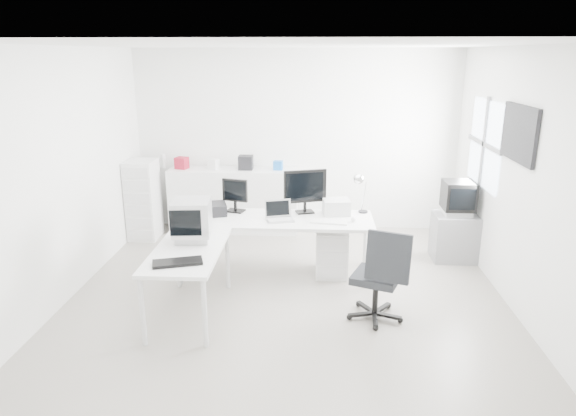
# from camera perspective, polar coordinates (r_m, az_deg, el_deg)

# --- Properties ---
(floor) EXTENTS (5.00, 5.00, 0.01)m
(floor) POSITION_cam_1_polar(r_m,az_deg,el_deg) (6.12, -0.10, -9.55)
(floor) COLOR #BAB2A7
(floor) RESTS_ON ground
(ceiling) EXTENTS (5.00, 5.00, 0.01)m
(ceiling) POSITION_cam_1_polar(r_m,az_deg,el_deg) (5.48, -0.12, 17.68)
(ceiling) COLOR white
(ceiling) RESTS_ON back_wall
(back_wall) EXTENTS (5.00, 0.02, 2.80)m
(back_wall) POSITION_cam_1_polar(r_m,az_deg,el_deg) (8.09, 0.89, 7.43)
(back_wall) COLOR white
(back_wall) RESTS_ON floor
(left_wall) EXTENTS (0.02, 5.00, 2.80)m
(left_wall) POSITION_cam_1_polar(r_m,az_deg,el_deg) (6.29, -23.53, 3.32)
(left_wall) COLOR white
(left_wall) RESTS_ON floor
(right_wall) EXTENTS (0.02, 5.00, 2.80)m
(right_wall) POSITION_cam_1_polar(r_m,az_deg,el_deg) (6.04, 24.32, 2.72)
(right_wall) COLOR white
(right_wall) RESTS_ON floor
(window) EXTENTS (0.02, 1.20, 1.10)m
(window) POSITION_cam_1_polar(r_m,az_deg,el_deg) (7.11, 21.01, 6.66)
(window) COLOR white
(window) RESTS_ON right_wall
(wall_picture) EXTENTS (0.04, 0.90, 0.60)m
(wall_picture) POSITION_cam_1_polar(r_m,az_deg,el_deg) (6.03, 24.29, 7.56)
(wall_picture) COLOR black
(wall_picture) RESTS_ON right_wall
(main_desk) EXTENTS (2.40, 0.80, 0.75)m
(main_desk) POSITION_cam_1_polar(r_m,az_deg,el_deg) (6.51, -1.29, -4.27)
(main_desk) COLOR white
(main_desk) RESTS_ON floor
(side_desk) EXTENTS (0.70, 1.40, 0.75)m
(side_desk) POSITION_cam_1_polar(r_m,az_deg,el_deg) (5.64, -10.88, -8.04)
(side_desk) COLOR white
(side_desk) RESTS_ON floor
(drawer_pedestal) EXTENTS (0.40, 0.50, 0.60)m
(drawer_pedestal) POSITION_cam_1_polar(r_m,az_deg,el_deg) (6.57, 4.87, -4.83)
(drawer_pedestal) COLOR white
(drawer_pedestal) RESTS_ON floor
(inkjet_printer) EXTENTS (0.47, 0.41, 0.14)m
(inkjet_printer) POSITION_cam_1_polar(r_m,az_deg,el_deg) (6.58, -8.65, -0.14)
(inkjet_printer) COLOR black
(inkjet_printer) RESTS_ON main_desk
(lcd_monitor_small) EXTENTS (0.38, 0.28, 0.43)m
(lcd_monitor_small) POSITION_cam_1_polar(r_m,az_deg,el_deg) (6.63, -5.90, 1.37)
(lcd_monitor_small) COLOR black
(lcd_monitor_small) RESTS_ON main_desk
(lcd_monitor_large) EXTENTS (0.59, 0.37, 0.58)m
(lcd_monitor_large) POSITION_cam_1_polar(r_m,az_deg,el_deg) (6.53, 1.91, 1.90)
(lcd_monitor_large) COLOR black
(lcd_monitor_large) RESTS_ON main_desk
(laptop) EXTENTS (0.45, 0.46, 0.24)m
(laptop) POSITION_cam_1_polar(r_m,az_deg,el_deg) (6.25, -0.93, -0.37)
(laptop) COLOR #B7B7BA
(laptop) RESTS_ON main_desk
(white_keyboard) EXTENTS (0.47, 0.21, 0.02)m
(white_keyboard) POSITION_cam_1_polar(r_m,az_deg,el_deg) (6.23, 4.56, -1.56)
(white_keyboard) COLOR white
(white_keyboard) RESTS_ON main_desk
(white_mouse) EXTENTS (0.07, 0.07, 0.07)m
(white_mouse) POSITION_cam_1_polar(r_m,az_deg,el_deg) (6.28, 7.29, -1.26)
(white_mouse) COLOR white
(white_mouse) RESTS_ON main_desk
(laser_printer) EXTENTS (0.36, 0.32, 0.19)m
(laser_printer) POSITION_cam_1_polar(r_m,az_deg,el_deg) (6.56, 5.38, 0.14)
(laser_printer) COLOR silver
(laser_printer) RESTS_ON main_desk
(desk_lamp) EXTENTS (0.22, 0.22, 0.53)m
(desk_lamp) POSITION_cam_1_polar(r_m,az_deg,el_deg) (6.61, 8.43, 1.69)
(desk_lamp) COLOR silver
(desk_lamp) RESTS_ON main_desk
(crt_monitor) EXTENTS (0.39, 0.39, 0.41)m
(crt_monitor) POSITION_cam_1_polar(r_m,az_deg,el_deg) (5.65, -10.61, -1.61)
(crt_monitor) COLOR #B7B7BA
(crt_monitor) RESTS_ON side_desk
(black_keyboard) EXTENTS (0.51, 0.32, 0.03)m
(black_keyboard) POSITION_cam_1_polar(r_m,az_deg,el_deg) (5.13, -12.17, -5.92)
(black_keyboard) COLOR black
(black_keyboard) RESTS_ON side_desk
(office_chair) EXTENTS (0.78, 0.78, 1.04)m
(office_chair) POSITION_cam_1_polar(r_m,az_deg,el_deg) (5.48, 9.81, -7.09)
(office_chair) COLOR #222426
(office_chair) RESTS_ON floor
(tv_cabinet) EXTENTS (0.58, 0.48, 0.64)m
(tv_cabinet) POSITION_cam_1_polar(r_m,az_deg,el_deg) (7.36, 18.01, -3.08)
(tv_cabinet) COLOR gray
(tv_cabinet) RESTS_ON floor
(crt_tv) EXTENTS (0.50, 0.48, 0.45)m
(crt_tv) POSITION_cam_1_polar(r_m,az_deg,el_deg) (7.20, 18.40, 1.00)
(crt_tv) COLOR black
(crt_tv) RESTS_ON tv_cabinet
(sideboard) EXTENTS (2.00, 0.50, 1.00)m
(sideboard) POSITION_cam_1_polar(r_m,az_deg,el_deg) (8.13, -6.01, 0.87)
(sideboard) COLOR white
(sideboard) RESTS_ON floor
(clutter_box_a) EXTENTS (0.22, 0.20, 0.18)m
(clutter_box_a) POSITION_cam_1_polar(r_m,az_deg,el_deg) (8.15, -11.72, 4.92)
(clutter_box_a) COLOR maroon
(clutter_box_a) RESTS_ON sideboard
(clutter_box_b) EXTENTS (0.20, 0.19, 0.16)m
(clutter_box_b) POSITION_cam_1_polar(r_m,az_deg,el_deg) (8.04, -8.26, 4.86)
(clutter_box_b) COLOR white
(clutter_box_b) RESTS_ON sideboard
(clutter_box_c) EXTENTS (0.22, 0.20, 0.21)m
(clutter_box_c) POSITION_cam_1_polar(r_m,az_deg,el_deg) (7.95, -4.72, 5.05)
(clutter_box_c) COLOR black
(clutter_box_c) RESTS_ON sideboard
(clutter_box_d) EXTENTS (0.15, 0.13, 0.14)m
(clutter_box_d) POSITION_cam_1_polar(r_m,az_deg,el_deg) (7.91, -1.11, 4.76)
(clutter_box_d) COLOR blue
(clutter_box_d) RESTS_ON sideboard
(clutter_bottle) EXTENTS (0.07, 0.07, 0.22)m
(clutter_bottle) POSITION_cam_1_polar(r_m,az_deg,el_deg) (8.27, -13.68, 5.10)
(clutter_bottle) COLOR white
(clutter_bottle) RESTS_ON sideboard
(filing_cabinet) EXTENTS (0.42, 0.50, 1.20)m
(filing_cabinet) POSITION_cam_1_polar(r_m,az_deg,el_deg) (8.04, -15.78, 0.89)
(filing_cabinet) COLOR white
(filing_cabinet) RESTS_ON floor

